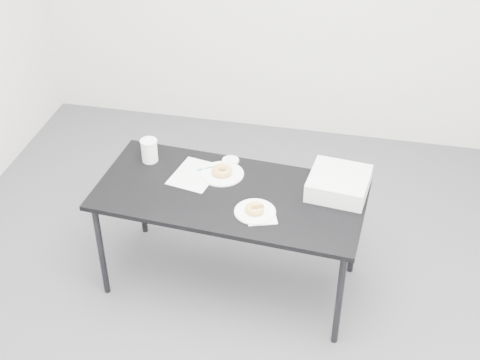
% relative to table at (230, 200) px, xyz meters
% --- Properties ---
extents(floor, '(4.00, 4.00, 0.00)m').
position_rel_table_xyz_m(floor, '(0.04, -0.13, -0.64)').
color(floor, '#48494D').
rests_on(floor, ground).
extents(table, '(1.56, 0.82, 0.69)m').
position_rel_table_xyz_m(table, '(0.00, 0.00, 0.00)').
color(table, black).
rests_on(table, floor).
extents(scorecard, '(0.29, 0.34, 0.00)m').
position_rel_table_xyz_m(scorecard, '(-0.24, 0.12, 0.05)').
color(scorecard, white).
rests_on(scorecard, table).
extents(logo_patch, '(0.06, 0.06, 0.00)m').
position_rel_table_xyz_m(logo_patch, '(-0.15, 0.21, 0.06)').
color(logo_patch, green).
rests_on(logo_patch, scorecard).
extents(pen, '(0.12, 0.08, 0.01)m').
position_rel_table_xyz_m(pen, '(-0.17, 0.20, 0.06)').
color(pen, '#0B8182').
rests_on(pen, scorecard).
extents(napkin, '(0.20, 0.20, 0.00)m').
position_rel_table_xyz_m(napkin, '(0.21, -0.17, 0.05)').
color(napkin, white).
rests_on(napkin, table).
extents(plate_near, '(0.23, 0.23, 0.01)m').
position_rel_table_xyz_m(plate_near, '(0.17, -0.15, 0.06)').
color(plate_near, white).
rests_on(plate_near, napkin).
extents(donut_near, '(0.12, 0.12, 0.04)m').
position_rel_table_xyz_m(donut_near, '(0.17, -0.15, 0.08)').
color(donut_near, gold).
rests_on(donut_near, plate_near).
extents(plate_far, '(0.25, 0.25, 0.01)m').
position_rel_table_xyz_m(plate_far, '(-0.08, 0.16, 0.06)').
color(plate_far, white).
rests_on(plate_far, table).
extents(donut_far, '(0.15, 0.15, 0.04)m').
position_rel_table_xyz_m(donut_far, '(-0.08, 0.16, 0.08)').
color(donut_far, gold).
rests_on(donut_far, plate_far).
extents(coffee_cup, '(0.09, 0.09, 0.14)m').
position_rel_table_xyz_m(coffee_cup, '(-0.54, 0.21, 0.12)').
color(coffee_cup, white).
rests_on(coffee_cup, table).
extents(cup_lid, '(0.10, 0.10, 0.01)m').
position_rel_table_xyz_m(cup_lid, '(-0.06, 0.30, 0.06)').
color(cup_lid, white).
rests_on(cup_lid, table).
extents(bakery_box, '(0.36, 0.36, 0.11)m').
position_rel_table_xyz_m(bakery_box, '(0.59, 0.14, 0.11)').
color(bakery_box, silver).
rests_on(bakery_box, table).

